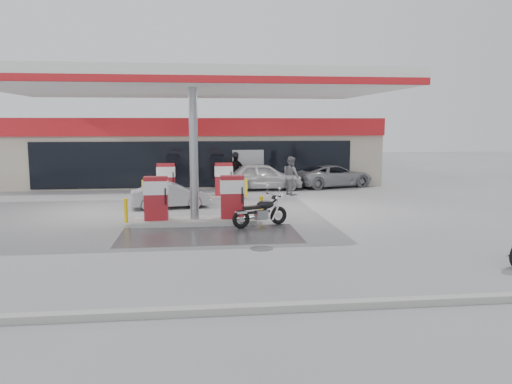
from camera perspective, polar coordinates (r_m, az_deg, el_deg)
ground at (r=16.81m, az=-7.03°, el=-4.95°), size 90.00×90.00×0.00m
wet_patch at (r=16.81m, az=-5.32°, el=-4.91°), size 6.00×3.00×0.00m
drain_cover at (r=14.98m, az=0.66°, el=-6.46°), size 0.70×0.70×0.01m
kerb at (r=10.07m, az=-7.23°, el=-13.37°), size 28.00×0.25×0.15m
store_building at (r=32.37m, az=-6.94°, el=4.80°), size 22.00×8.22×4.00m
canopy at (r=21.45m, az=-7.20°, el=11.98°), size 16.00×10.02×5.51m
pump_island_near at (r=18.64m, az=-7.03°, el=-1.46°), size 5.14×1.30×1.78m
pump_island_far at (r=24.58m, az=-6.97°, el=0.80°), size 5.14×1.30×1.78m
parked_motorcycle at (r=18.04m, az=0.58°, el=-2.36°), size 2.12×1.09×1.14m
sedan_white at (r=27.99m, az=0.83°, el=1.82°), size 4.48×1.86×1.52m
attendant at (r=25.99m, az=4.04°, el=1.88°), size 1.03×1.17×2.02m
hatchback_silver at (r=22.25m, az=-9.71°, el=-0.37°), size 3.57×1.69×1.13m
parked_car_left at (r=30.91m, az=-15.29°, el=1.72°), size 4.08×2.84×1.10m
parked_car_right at (r=29.63m, az=8.84°, el=1.85°), size 5.10×3.43×1.30m
biker_walking at (r=28.40m, az=-2.34°, el=2.35°), size 1.22×0.70×1.96m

